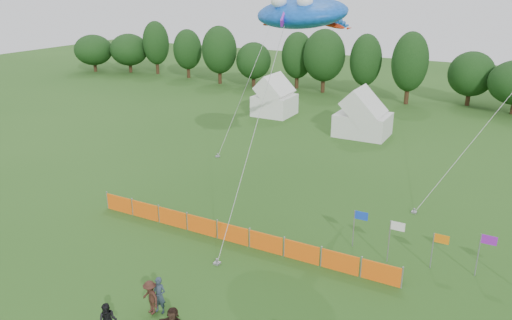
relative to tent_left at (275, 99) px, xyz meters
The scene contains 10 objects.
treeline 18.79m from the tent_left, 42.94° to the left, with size 104.57×8.78×8.36m.
tent_left is the anchor object (origin of this frame).
tent_right 10.77m from the tent_left, 15.81° to the right, with size 4.71×3.77×3.32m.
barrier_fence 27.57m from the tent_left, 68.17° to the right, with size 17.90×0.06×1.00m.
flag_row 30.75m from the tent_left, 48.88° to the right, with size 8.73×0.77×2.29m.
spectator_a 33.91m from the tent_left, 71.69° to the right, with size 0.60×0.39×1.64m, color #273341.
spectator_c 34.04m from the tent_left, 72.27° to the right, with size 0.99×0.57×1.53m, color #381E16.
stingray_kite 24.93m from the tent_left, 59.71° to the right, with size 7.36×15.63×12.66m.
small_kite_white 24.28m from the tent_left, 23.62° to the right, with size 6.20×11.10×9.12m.
small_kite_dark 10.07m from the tent_left, 73.52° to the right, with size 1.19×11.91×14.06m.
Camera 1 is at (10.62, -13.58, 13.14)m, focal length 35.00 mm.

